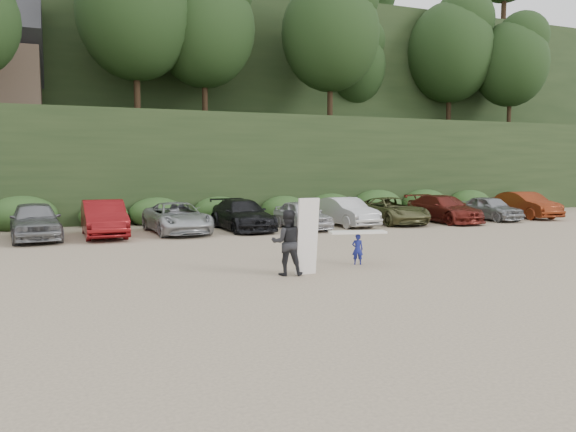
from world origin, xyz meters
name	(u,v)px	position (x,y,z in m)	size (l,w,h in m)	color
ground	(322,268)	(0.00, 0.00, 0.00)	(120.00, 120.00, 0.00)	tan
hillside_backdrop	(141,71)	(-0.26, 35.93, 11.22)	(90.00, 41.50, 28.00)	black
parked_cars	(193,217)	(-1.64, 10.03, 0.73)	(40.10, 5.66, 1.60)	#9FA0A4
child_surfer	(358,242)	(1.26, 0.06, 0.71)	(1.81, 0.87, 1.04)	navy
adult_surfer	(289,242)	(-1.34, -0.69, 0.93)	(1.37, 0.94, 2.16)	black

